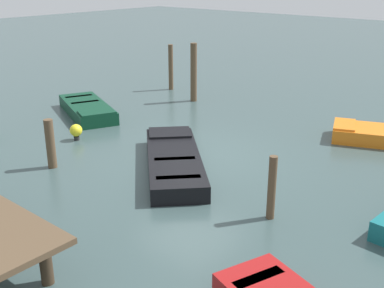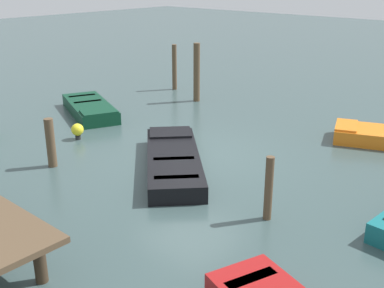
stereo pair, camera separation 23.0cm
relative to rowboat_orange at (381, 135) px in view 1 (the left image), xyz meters
name	(u,v)px [view 1 (the left image)]	position (x,y,z in m)	size (l,w,h in m)	color
ground_plane	(192,156)	(3.42, 4.37, -0.22)	(80.00, 80.00, 0.00)	#384C4C
rowboat_orange	(381,135)	(0.00, 0.00, 0.00)	(2.98, 2.18, 0.46)	orange
rowboat_dark_green	(87,109)	(8.64, 3.75, 0.00)	(3.49, 2.43, 0.46)	#0C3823
rowboat_black	(174,160)	(3.24, 5.28, 0.00)	(3.78, 3.68, 0.46)	black
mooring_piling_near_right	(194,73)	(7.09, -0.04, 0.87)	(0.24, 0.24, 2.17)	brown
mooring_piling_center	(171,67)	(9.00, -0.85, 0.71)	(0.19, 0.19, 1.85)	brown
mooring_piling_far_right	(50,144)	(5.61, 7.21, 0.41)	(0.22, 0.22, 1.25)	brown
mooring_piling_far_left	(272,188)	(0.06, 5.91, 0.45)	(0.16, 0.16, 1.33)	brown
marker_buoy	(76,131)	(6.83, 5.56, 0.07)	(0.36, 0.36, 0.48)	#262626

